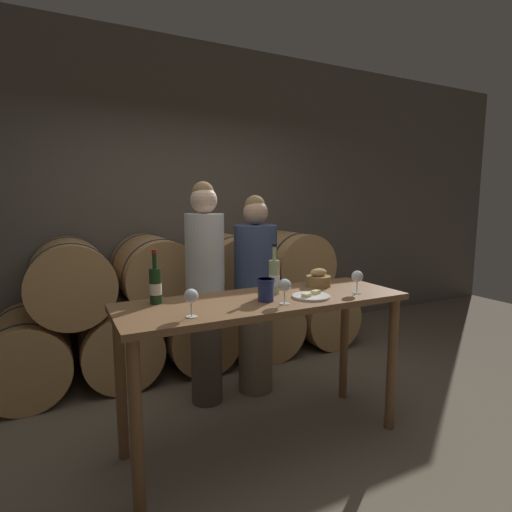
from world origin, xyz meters
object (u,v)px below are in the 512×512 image
object	(u,v)px
bread_basket	(318,279)
cheese_plate	(311,296)
blue_crock	(266,289)
wine_glass_far_left	(191,297)
wine_bottle_red	(155,285)
wine_glass_left	(285,286)
person_right	(256,294)
wine_bottle_white	(274,276)
wine_glass_center	(357,277)
person_left	(205,290)
tasting_table	(265,320)

from	to	relation	value
bread_basket	cheese_plate	world-z (taller)	bread_basket
blue_crock	wine_glass_far_left	xyz separation A→B (m)	(-0.50, -0.12, 0.03)
wine_bottle_red	wine_glass_left	bearing A→B (deg)	-27.68
wine_bottle_red	wine_glass_left	distance (m)	0.76
person_right	wine_bottle_white	xyz separation A→B (m)	(-0.17, -0.60, 0.26)
person_right	wine_glass_center	bearing A→B (deg)	-68.75
bread_basket	wine_glass_left	xyz separation A→B (m)	(-0.46, -0.31, 0.06)
cheese_plate	wine_glass_far_left	size ratio (longest dim) A/B	1.58
bread_basket	wine_glass_left	size ratio (longest dim) A/B	1.14
blue_crock	wine_glass_far_left	world-z (taller)	wine_glass_far_left
wine_glass_left	person_left	bearing A→B (deg)	102.40
person_left	blue_crock	size ratio (longest dim) A/B	12.46
wine_glass_far_left	wine_glass_center	size ratio (longest dim) A/B	1.00
bread_basket	wine_bottle_white	bearing A→B (deg)	-171.59
person_right	tasting_table	bearing A→B (deg)	-112.23
tasting_table	wine_glass_left	bearing A→B (deg)	-77.47
wine_glass_center	tasting_table	bearing A→B (deg)	165.88
person_left	person_right	distance (m)	0.43
wine_bottle_white	bread_basket	xyz separation A→B (m)	(0.39, 0.06, -0.06)
wine_bottle_white	wine_glass_center	size ratio (longest dim) A/B	2.20
wine_bottle_red	wine_glass_left	xyz separation A→B (m)	(0.67, -0.35, -0.00)
person_left	cheese_plate	bearing A→B (deg)	-62.19
wine_bottle_white	tasting_table	bearing A→B (deg)	-143.97
person_right	wine_glass_center	xyz separation A→B (m)	(0.32, -0.83, 0.25)
person_left	wine_bottle_red	bearing A→B (deg)	-134.13
wine_glass_far_left	wine_glass_center	bearing A→B (deg)	1.45
person_left	wine_bottle_red	xyz separation A→B (m)	(-0.48, -0.50, 0.18)
wine_bottle_red	blue_crock	size ratio (longest dim) A/B	2.35
tasting_table	person_right	size ratio (longest dim) A/B	1.13
wine_glass_center	person_left	bearing A→B (deg)	132.06
wine_bottle_white	wine_glass_left	size ratio (longest dim) A/B	2.20
cheese_plate	wine_glass_far_left	bearing A→B (deg)	-175.10
blue_crock	wine_bottle_red	bearing A→B (deg)	158.43
person_right	wine_glass_center	world-z (taller)	person_right
bread_basket	wine_glass_far_left	size ratio (longest dim) A/B	1.14
wine_glass_left	bread_basket	bearing A→B (deg)	33.69
wine_bottle_red	wine_bottle_white	size ratio (longest dim) A/B	0.97
tasting_table	cheese_plate	distance (m)	0.33
blue_crock	cheese_plate	world-z (taller)	blue_crock
tasting_table	wine_glass_center	distance (m)	0.67
bread_basket	wine_glass_center	distance (m)	0.31
wine_bottle_white	cheese_plate	xyz separation A→B (m)	(0.16, -0.19, -0.11)
cheese_plate	person_right	bearing A→B (deg)	89.32
bread_basket	tasting_table	bearing A→B (deg)	-164.64
person_left	wine_glass_far_left	bearing A→B (deg)	-113.97
blue_crock	wine_glass_center	world-z (taller)	wine_glass_center
bread_basket	wine_bottle_red	bearing A→B (deg)	177.82
wine_bottle_red	wine_glass_center	distance (m)	1.28
wine_glass_far_left	wine_glass_left	distance (m)	0.57
bread_basket	person_left	bearing A→B (deg)	140.19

